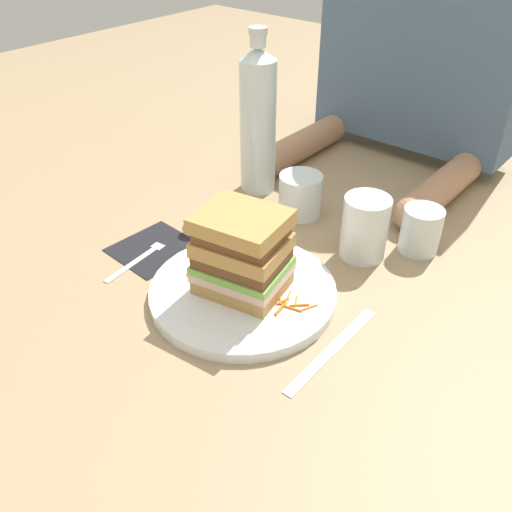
% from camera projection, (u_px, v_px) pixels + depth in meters
% --- Properties ---
extents(ground_plane, '(3.00, 3.00, 0.00)m').
position_uv_depth(ground_plane, '(251.00, 287.00, 0.83)').
color(ground_plane, '#9E8460').
extents(main_plate, '(0.27, 0.27, 0.02)m').
position_uv_depth(main_plate, '(243.00, 292.00, 0.81)').
color(main_plate, white).
rests_on(main_plate, ground_plane).
extents(sandwich, '(0.14, 0.12, 0.13)m').
position_uv_depth(sandwich, '(242.00, 253.00, 0.77)').
color(sandwich, tan).
rests_on(sandwich, main_plate).
extents(carrot_shred_0, '(0.01, 0.03, 0.00)m').
position_uv_depth(carrot_shred_0, '(195.00, 266.00, 0.84)').
color(carrot_shred_0, orange).
rests_on(carrot_shred_0, main_plate).
extents(carrot_shred_1, '(0.02, 0.02, 0.00)m').
position_uv_depth(carrot_shred_1, '(199.00, 263.00, 0.85)').
color(carrot_shred_1, orange).
rests_on(carrot_shred_1, main_plate).
extents(carrot_shred_2, '(0.03, 0.02, 0.00)m').
position_uv_depth(carrot_shred_2, '(204.00, 264.00, 0.85)').
color(carrot_shred_2, orange).
rests_on(carrot_shred_2, main_plate).
extents(carrot_shred_3, '(0.02, 0.01, 0.00)m').
position_uv_depth(carrot_shred_3, '(190.00, 278.00, 0.82)').
color(carrot_shred_3, orange).
rests_on(carrot_shred_3, main_plate).
extents(carrot_shred_4, '(0.02, 0.02, 0.00)m').
position_uv_depth(carrot_shred_4, '(206.00, 267.00, 0.84)').
color(carrot_shred_4, orange).
rests_on(carrot_shred_4, main_plate).
extents(carrot_shred_5, '(0.03, 0.01, 0.00)m').
position_uv_depth(carrot_shred_5, '(292.00, 308.00, 0.76)').
color(carrot_shred_5, orange).
rests_on(carrot_shred_5, main_plate).
extents(carrot_shred_6, '(0.01, 0.03, 0.00)m').
position_uv_depth(carrot_shred_6, '(280.00, 309.00, 0.76)').
color(carrot_shred_6, orange).
rests_on(carrot_shred_6, main_plate).
extents(carrot_shred_7, '(0.02, 0.02, 0.00)m').
position_uv_depth(carrot_shred_7, '(299.00, 305.00, 0.77)').
color(carrot_shred_7, orange).
rests_on(carrot_shred_7, main_plate).
extents(carrot_shred_8, '(0.01, 0.02, 0.00)m').
position_uv_depth(carrot_shred_8, '(298.00, 299.00, 0.78)').
color(carrot_shred_8, orange).
rests_on(carrot_shred_8, main_plate).
extents(carrot_shred_9, '(0.02, 0.02, 0.00)m').
position_uv_depth(carrot_shred_9, '(280.00, 298.00, 0.78)').
color(carrot_shred_9, orange).
rests_on(carrot_shred_9, main_plate).
extents(carrot_shred_10, '(0.01, 0.02, 0.00)m').
position_uv_depth(carrot_shred_10, '(283.00, 301.00, 0.77)').
color(carrot_shred_10, orange).
rests_on(carrot_shred_10, main_plate).
extents(carrot_shred_11, '(0.01, 0.02, 0.00)m').
position_uv_depth(carrot_shred_11, '(308.00, 308.00, 0.76)').
color(carrot_shred_11, orange).
rests_on(carrot_shred_11, main_plate).
extents(carrot_shred_12, '(0.01, 0.02, 0.00)m').
position_uv_depth(carrot_shred_12, '(286.00, 298.00, 0.78)').
color(carrot_shred_12, orange).
rests_on(carrot_shred_12, main_plate).
extents(napkin_dark, '(0.13, 0.13, 0.00)m').
position_uv_depth(napkin_dark, '(155.00, 248.00, 0.91)').
color(napkin_dark, black).
rests_on(napkin_dark, ground_plane).
extents(fork, '(0.03, 0.17, 0.00)m').
position_uv_depth(fork, '(145.00, 253.00, 0.90)').
color(fork, silver).
rests_on(fork, napkin_dark).
extents(knife, '(0.02, 0.20, 0.00)m').
position_uv_depth(knife, '(330.00, 352.00, 0.72)').
color(knife, silver).
rests_on(knife, ground_plane).
extents(juice_glass, '(0.07, 0.07, 0.10)m').
position_uv_depth(juice_glass, '(364.00, 230.00, 0.87)').
color(juice_glass, white).
rests_on(juice_glass, ground_plane).
extents(water_bottle, '(0.07, 0.07, 0.30)m').
position_uv_depth(water_bottle, '(258.00, 121.00, 1.01)').
color(water_bottle, silver).
rests_on(water_bottle, ground_plane).
extents(empty_tumbler_0, '(0.08, 0.08, 0.08)m').
position_uv_depth(empty_tumbler_0, '(300.00, 195.00, 0.99)').
color(empty_tumbler_0, silver).
rests_on(empty_tumbler_0, ground_plane).
extents(empty_tumbler_1, '(0.06, 0.06, 0.08)m').
position_uv_depth(empty_tumbler_1, '(421.00, 230.00, 0.89)').
color(empty_tumbler_1, silver).
rests_on(empty_tumbler_1, ground_plane).
extents(diner_across, '(0.42, 0.42, 0.59)m').
position_uv_depth(diner_across, '(424.00, 20.00, 1.06)').
color(diner_across, tan).
rests_on(diner_across, ground_plane).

